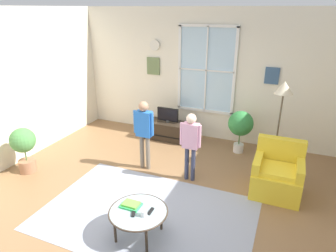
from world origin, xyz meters
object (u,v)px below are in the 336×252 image
(armchair, at_px, (277,175))
(potted_plant_by_window, at_px, (241,125))
(book_stack, at_px, (131,205))
(cup, at_px, (144,213))
(remote_near_cup, at_px, (133,213))
(person_pink_shirt, at_px, (191,140))
(person_blue_shirt, at_px, (144,128))
(remote_near_books, at_px, (151,211))
(tv_stand, at_px, (168,130))
(television, at_px, (168,115))
(floor_lamp, at_px, (283,97))
(coffee_table, at_px, (138,212))
(potted_plant_corner, at_px, (24,145))

(armchair, height_order, potted_plant_by_window, potted_plant_by_window)
(book_stack, bearing_deg, cup, -23.43)
(armchair, xyz_separation_m, book_stack, (-1.74, -1.73, 0.10))
(remote_near_cup, distance_m, person_pink_shirt, 1.73)
(cup, height_order, person_blue_shirt, person_blue_shirt)
(cup, xyz_separation_m, remote_near_books, (0.04, 0.10, -0.03))
(remote_near_cup, height_order, person_pink_shirt, person_pink_shirt)
(cup, bearing_deg, book_stack, 156.57)
(tv_stand, relative_size, person_blue_shirt, 0.88)
(armchair, xyz_separation_m, potted_plant_by_window, (-0.84, 1.26, 0.29))
(television, height_order, person_pink_shirt, person_pink_shirt)
(tv_stand, height_order, floor_lamp, floor_lamp)
(coffee_table, height_order, cup, cup)
(potted_plant_by_window, bearing_deg, remote_near_books, -101.51)
(coffee_table, bearing_deg, cup, -26.57)
(person_pink_shirt, distance_m, potted_plant_corner, 3.03)
(remote_near_cup, bearing_deg, tv_stand, 105.01)
(coffee_table, height_order, book_stack, book_stack)
(tv_stand, height_order, potted_plant_corner, potted_plant_corner)
(armchair, distance_m, cup, 2.37)
(potted_plant_by_window, bearing_deg, book_stack, -106.74)
(book_stack, xyz_separation_m, person_blue_shirt, (-0.62, 1.61, 0.41))
(armchair, height_order, potted_plant_corner, armchair)
(tv_stand, xyz_separation_m, armchair, (2.48, -1.30, 0.12))
(potted_plant_by_window, bearing_deg, remote_near_cup, -104.35)
(remote_near_cup, distance_m, floor_lamp, 3.23)
(tv_stand, distance_m, coffee_table, 3.21)
(cup, bearing_deg, remote_near_books, 67.30)
(person_blue_shirt, relative_size, potted_plant_corner, 1.54)
(remote_near_books, height_order, potted_plant_by_window, potted_plant_by_window)
(potted_plant_by_window, relative_size, floor_lamp, 0.53)
(tv_stand, height_order, coffee_table, tv_stand)
(person_blue_shirt, bearing_deg, television, 95.24)
(coffee_table, xyz_separation_m, remote_near_cup, (-0.03, -0.07, 0.03))
(television, relative_size, potted_plant_corner, 0.58)
(armchair, bearing_deg, coffee_table, -131.96)
(potted_plant_corner, bearing_deg, potted_plant_by_window, 33.81)
(cup, xyz_separation_m, person_pink_shirt, (0.05, 1.66, 0.33))
(remote_near_books, bearing_deg, armchair, 50.22)
(television, xyz_separation_m, floor_lamp, (2.38, -0.50, 0.82))
(book_stack, bearing_deg, floor_lamp, 57.13)
(television, distance_m, armchair, 2.82)
(remote_near_books, xyz_separation_m, potted_plant_by_window, (0.61, 2.99, 0.20))
(coffee_table, bearing_deg, book_stack, 159.39)
(potted_plant_by_window, xyz_separation_m, floor_lamp, (0.74, -0.46, 0.80))
(remote_near_books, distance_m, person_pink_shirt, 1.60)
(coffee_table, xyz_separation_m, book_stack, (-0.13, 0.05, 0.05))
(coffee_table, bearing_deg, potted_plant_by_window, 75.85)
(remote_near_cup, xyz_separation_m, person_blue_shirt, (-0.72, 1.74, 0.42))
(book_stack, relative_size, person_blue_shirt, 0.20)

